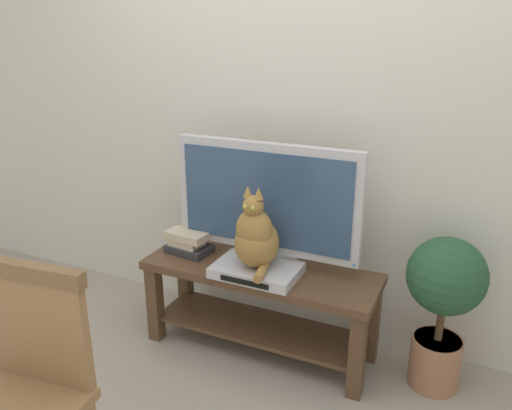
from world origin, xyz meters
TOP-DOWN VIEW (x-y plane):
  - ground_plane at (0.00, 0.00)m, footprint 12.00×12.00m
  - back_wall at (0.00, 0.90)m, footprint 7.00×0.12m
  - tv_stand at (-0.07, 0.50)m, footprint 1.24×0.41m
  - tv at (-0.07, 0.57)m, footprint 1.00×0.20m
  - media_box at (-0.05, 0.42)m, footprint 0.43×0.29m
  - cat at (-0.05, 0.41)m, footprint 0.22×0.30m
  - wooden_chair at (-0.39, -0.73)m, footprint 0.46×0.46m
  - book_stack at (-0.51, 0.50)m, footprint 0.25×0.19m
  - potted_plant at (0.83, 0.59)m, footprint 0.36×0.36m

SIDE VIEW (x-z plane):
  - ground_plane at x=0.00m, z-range 0.00..0.00m
  - tv_stand at x=-0.07m, z-range 0.09..0.58m
  - potted_plant at x=0.83m, z-range 0.09..0.87m
  - media_box at x=-0.05m, z-range 0.49..0.54m
  - wooden_chair at x=-0.39m, z-range 0.08..1.02m
  - book_stack at x=-0.51m, z-range 0.49..0.61m
  - cat at x=-0.05m, z-range 0.49..0.91m
  - tv at x=-0.07m, z-range 0.51..1.16m
  - back_wall at x=0.00m, z-range 0.00..2.80m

